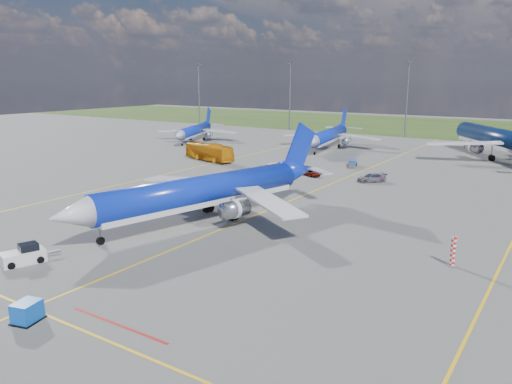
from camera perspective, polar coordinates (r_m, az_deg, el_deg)
The scene contains 16 objects.
ground at distance 56.66m, azimuth -7.16°, elevation -5.56°, with size 400.00×400.00×0.00m, color #565653.
grass_strip at distance 194.70m, azimuth 22.92°, elevation 6.75°, with size 400.00×80.00×0.01m, color #2D4719.
taxiway_lines at distance 78.85m, azimuth 6.05°, elevation -0.19°, with size 60.25×160.00×0.02m.
floodlight_masts at distance 152.84m, azimuth 24.19°, elevation 9.91°, with size 202.20×0.50×22.70m.
warning_post at distance 52.18m, azimuth 21.60°, elevation -6.32°, with size 0.50×0.50×3.00m, color red.
bg_jet_nw at distance 144.13m, azimuth -7.00°, elevation 5.80°, with size 24.85×32.62×8.54m, color #0D28B7, non-canonical shape.
bg_jet_nnw at distance 129.71m, azimuth 8.26°, elevation 4.96°, with size 27.40×35.97×9.42m, color #0D28B7, non-canonical shape.
bg_jet_n at distance 124.97m, azimuth 25.86°, elevation 3.48°, with size 37.02×48.58×12.72m, color #07183E, non-canonical shape.
main_airliner at distance 64.48m, azimuth -6.03°, elevation -3.22°, with size 32.12×42.16×11.04m, color #0D28B7, non-canonical shape.
pushback_tug at distance 54.64m, azimuth -24.96°, elevation -6.59°, with size 3.27×5.69×1.90m.
uld_container at distance 42.17m, azimuth -24.69°, elevation -12.32°, with size 1.55×1.94×1.55m, color blue.
apron_bus at distance 109.86m, azimuth -5.38°, elevation 4.57°, with size 3.14×13.41×3.74m, color orange.
service_car_a at distance 85.06m, azimuth -5.51°, elevation 1.29°, with size 1.71×4.26×1.45m, color #999999.
service_car_b at distance 93.12m, azimuth 6.23°, elevation 2.25°, with size 2.11×4.58×1.27m, color #999999.
service_car_c at distance 89.49m, azimuth 13.06°, elevation 1.61°, with size 2.07×5.09×1.48m, color #999999.
baggage_tug_c at distance 104.04m, azimuth 10.95°, elevation 3.18°, with size 3.09×5.47×1.19m.
Camera 1 is at (35.11, -40.66, 18.01)m, focal length 35.00 mm.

